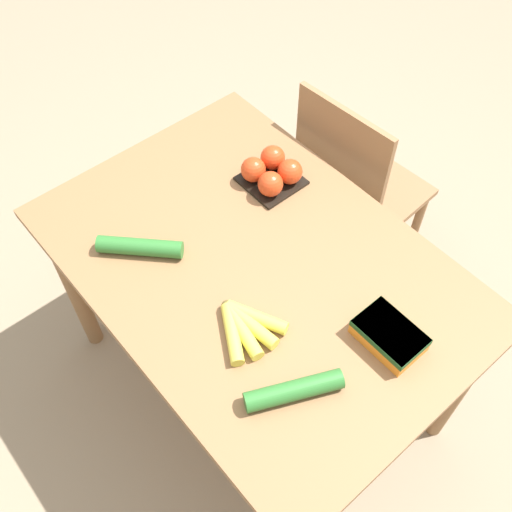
{
  "coord_description": "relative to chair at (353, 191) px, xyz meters",
  "views": [
    {
      "loc": [
        0.76,
        -0.65,
        2.15
      ],
      "look_at": [
        0.0,
        0.0,
        0.81
      ],
      "focal_mm": 42.0,
      "sensor_mm": 36.0,
      "label": 1
    }
  ],
  "objects": [
    {
      "name": "cucumber_far",
      "position": [
        0.54,
        -0.83,
        0.32
      ],
      "size": [
        0.15,
        0.24,
        0.05
      ],
      "color": "#2D702D",
      "rests_on": "dining_table"
    },
    {
      "name": "cucumber_near",
      "position": [
        -0.06,
        -0.87,
        0.32
      ],
      "size": [
        0.21,
        0.21,
        0.05
      ],
      "color": "#2D702D",
      "rests_on": "dining_table"
    },
    {
      "name": "banana_bunch",
      "position": [
        0.33,
        -0.8,
        0.32
      ],
      "size": [
        0.19,
        0.19,
        0.04
      ],
      "color": "brown",
      "rests_on": "dining_table"
    },
    {
      "name": "chair",
      "position": [
        0.0,
        0.0,
        0.0
      ],
      "size": [
        0.44,
        0.42,
        0.93
      ],
      "rotation": [
        0.0,
        0.0,
        3.2
      ],
      "color": "#8E6642",
      "rests_on": "ground_plane"
    },
    {
      "name": "dining_table",
      "position": [
        0.18,
        -0.64,
        0.19
      ],
      "size": [
        1.25,
        0.87,
        0.78
      ],
      "color": "olive",
      "rests_on": "ground_plane"
    },
    {
      "name": "carrot_bag",
      "position": [
        0.59,
        -0.54,
        0.33
      ],
      "size": [
        0.17,
        0.12,
        0.05
      ],
      "color": "orange",
      "rests_on": "dining_table"
    },
    {
      "name": "tomato_pack",
      "position": [
        -0.03,
        -0.4,
        0.34
      ],
      "size": [
        0.17,
        0.17,
        0.09
      ],
      "color": "black",
      "rests_on": "dining_table"
    },
    {
      "name": "ground_plane",
      "position": [
        0.18,
        -0.64,
        -0.48
      ],
      "size": [
        12.0,
        12.0,
        0.0
      ],
      "primitive_type": "plane",
      "color": "gray"
    }
  ]
}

